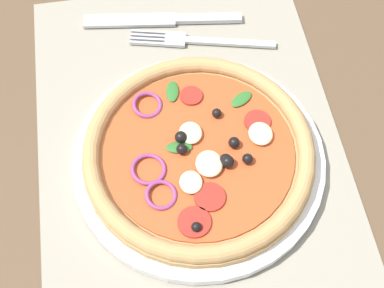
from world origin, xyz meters
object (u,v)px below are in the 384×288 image
(plate, at_px, (199,160))
(pizza, at_px, (199,152))
(fork, at_px, (194,40))
(knife, at_px, (161,20))

(plate, height_order, pizza, pizza)
(pizza, relative_size, fork, 1.38)
(plate, relative_size, fork, 1.52)
(fork, height_order, knife, knife)
(pizza, bearing_deg, knife, 3.62)
(fork, bearing_deg, plate, 95.54)
(plate, relative_size, pizza, 1.10)
(plate, distance_m, knife, 0.21)
(fork, bearing_deg, pizza, 95.54)
(pizza, height_order, fork, pizza)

